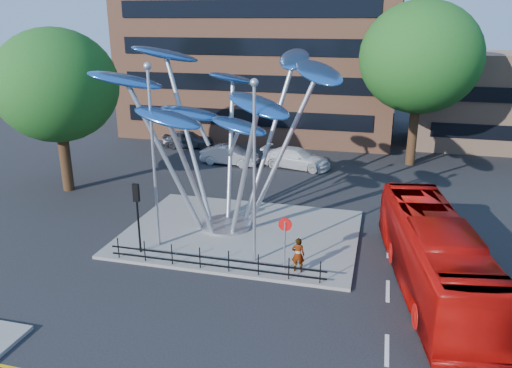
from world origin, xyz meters
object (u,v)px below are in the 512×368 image
(leaf_sculpture, at_px, (223,100))
(pedestrian, at_px, (298,255))
(parked_car_right, at_px, (296,158))
(traffic_light_island, at_px, (137,204))
(parked_car_left, at_px, (188,139))
(tree_right, at_px, (420,58))
(parked_car_mid, at_px, (230,155))
(street_lamp_right, at_px, (254,157))
(red_bus, at_px, (434,254))
(tree_left, at_px, (56,86))
(no_entry_sign_island, at_px, (285,235))
(street_lamp_left, at_px, (152,142))

(leaf_sculpture, bearing_deg, pedestrian, -41.80)
(parked_car_right, bearing_deg, traffic_light_island, 174.05)
(traffic_light_island, xyz_separation_m, parked_car_left, (-5.62, 20.05, -1.86))
(tree_right, distance_m, traffic_light_island, 24.06)
(parked_car_right, bearing_deg, parked_car_mid, 104.06)
(tree_right, height_order, parked_car_left, tree_right)
(street_lamp_right, xyz_separation_m, red_bus, (7.69, -0.31, -3.53))
(tree_left, distance_m, street_lamp_right, 16.19)
(parked_car_left, bearing_deg, parked_car_mid, -138.95)
(parked_car_mid, bearing_deg, red_bus, -134.50)
(tree_left, xyz_separation_m, parked_car_mid, (8.50, 8.41, -6.06))
(tree_right, distance_m, street_lamp_right, 20.64)
(pedestrian, height_order, parked_car_right, pedestrian)
(no_entry_sign_island, xyz_separation_m, parked_car_mid, (-7.50, 15.90, -1.08))
(no_entry_sign_island, relative_size, parked_car_mid, 0.55)
(tree_left, relative_size, red_bus, 0.92)
(leaf_sculpture, xyz_separation_m, parked_car_right, (1.69, 12.11, -6.12))
(parked_car_mid, distance_m, parked_car_right, 5.14)
(tree_right, distance_m, parked_car_mid, 15.77)
(street_lamp_right, bearing_deg, tree_left, 154.23)
(tree_left, height_order, no_entry_sign_island, tree_left)
(tree_left, relative_size, parked_car_left, 2.34)
(pedestrian, bearing_deg, leaf_sculpture, -44.16)
(street_lamp_left, bearing_deg, tree_left, 145.62)
(street_lamp_right, bearing_deg, traffic_light_island, -174.81)
(tree_right, bearing_deg, no_entry_sign_island, -107.12)
(leaf_sculpture, distance_m, street_lamp_left, 4.28)
(street_lamp_left, bearing_deg, no_entry_sign_island, -8.61)
(tree_left, height_order, traffic_light_island, tree_left)
(no_entry_sign_island, height_order, parked_car_mid, no_entry_sign_island)
(parked_car_mid, bearing_deg, tree_right, -70.70)
(tree_left, relative_size, pedestrian, 6.49)
(red_bus, height_order, pedestrian, red_bus)
(no_entry_sign_island, bearing_deg, street_lamp_right, 162.13)
(tree_right, height_order, leaf_sculpture, tree_right)
(tree_left, height_order, leaf_sculpture, tree_left)
(tree_right, bearing_deg, street_lamp_right, -111.54)
(tree_left, distance_m, parked_car_right, 17.30)
(tree_right, xyz_separation_m, parked_car_mid, (-13.50, -3.59, -7.30))
(no_entry_sign_island, distance_m, parked_car_right, 16.48)
(street_lamp_right, distance_m, traffic_light_island, 6.05)
(tree_right, xyz_separation_m, traffic_light_island, (-13.00, -19.50, -5.42))
(parked_car_mid, bearing_deg, street_lamp_left, -171.72)
(parked_car_mid, bearing_deg, no_entry_sign_island, -150.31)
(street_lamp_right, distance_m, parked_car_left, 22.91)
(street_lamp_right, xyz_separation_m, pedestrian, (2.11, -0.50, -4.15))
(tree_left, distance_m, pedestrian, 19.14)
(traffic_light_island, height_order, red_bus, traffic_light_island)
(leaf_sculpture, height_order, traffic_light_island, leaf_sculpture)
(tree_right, bearing_deg, parked_car_left, 178.30)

